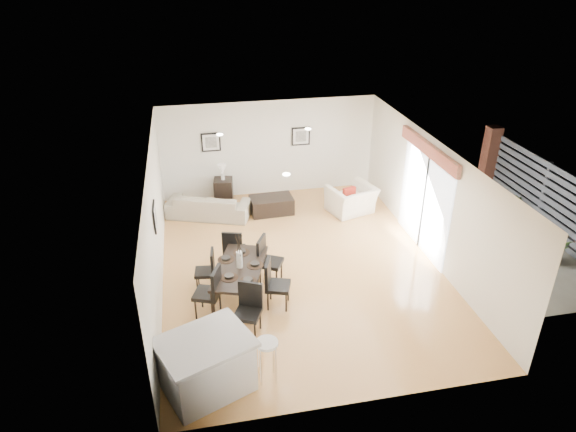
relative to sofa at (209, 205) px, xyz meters
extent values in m
plane|color=tan|center=(1.83, -2.83, -0.31)|extent=(8.00, 8.00, 0.00)
cube|color=white|center=(1.83, 1.17, 1.04)|extent=(6.00, 0.04, 2.70)
cube|color=white|center=(1.83, -6.83, 1.04)|extent=(6.00, 0.04, 2.70)
cube|color=white|center=(-1.17, -2.83, 1.04)|extent=(0.04, 8.00, 2.70)
cube|color=white|center=(4.83, -2.83, 1.04)|extent=(0.04, 8.00, 2.70)
cube|color=white|center=(1.83, -2.83, 2.39)|extent=(6.00, 8.00, 0.02)
imported|color=#A39A84|center=(0.00, 0.00, 0.00)|extent=(2.31, 1.51, 0.63)
imported|color=white|center=(3.75, -0.51, 0.06)|extent=(1.39, 1.29, 0.74)
imported|color=#335022|center=(7.45, -3.80, 0.01)|extent=(0.62, 0.55, 0.64)
imported|color=#335022|center=(7.68, -1.91, 0.04)|extent=(0.43, 0.43, 0.71)
cube|color=black|center=(0.41, -3.71, 0.37)|extent=(1.36, 1.91, 0.06)
cylinder|color=black|center=(-0.20, -4.36, 0.02)|extent=(0.07, 0.07, 0.66)
cylinder|color=black|center=(0.31, -2.83, 0.02)|extent=(0.07, 0.07, 0.66)
cylinder|color=black|center=(0.51, -4.59, 0.02)|extent=(0.07, 0.07, 0.66)
cylinder|color=black|center=(1.01, -3.07, 0.02)|extent=(0.07, 0.07, 0.66)
cube|color=black|center=(-0.28, -4.14, 0.16)|extent=(0.61, 0.61, 0.08)
cube|color=black|center=(-0.09, -4.22, 0.46)|extent=(0.23, 0.46, 0.56)
cylinder|color=black|center=(-0.39, -3.90, -0.10)|extent=(0.04, 0.04, 0.43)
cylinder|color=black|center=(-0.04, -4.04, -0.10)|extent=(0.04, 0.04, 0.43)
cylinder|color=black|center=(-0.52, -4.25, -0.10)|extent=(0.04, 0.04, 0.43)
cylinder|color=black|center=(-0.18, -4.38, -0.10)|extent=(0.04, 0.04, 0.43)
cube|color=black|center=(-0.28, -3.28, 0.09)|extent=(0.45, 0.45, 0.07)
cube|color=black|center=(-0.11, -3.30, 0.34)|extent=(0.10, 0.41, 0.48)
cylinder|color=black|center=(-0.42, -3.11, -0.13)|extent=(0.03, 0.03, 0.37)
cylinder|color=black|center=(-0.11, -3.14, -0.13)|extent=(0.03, 0.03, 0.37)
cylinder|color=black|center=(-0.46, -3.42, -0.13)|extent=(0.03, 0.03, 0.37)
cylinder|color=black|center=(-0.15, -3.46, -0.13)|extent=(0.03, 0.03, 0.37)
cube|color=black|center=(1.09, -4.14, 0.14)|extent=(0.58, 0.58, 0.08)
cube|color=black|center=(0.91, -4.08, 0.43)|extent=(0.20, 0.45, 0.55)
cylinder|color=black|center=(1.21, -4.37, -0.11)|extent=(0.04, 0.04, 0.42)
cylinder|color=black|center=(0.87, -4.26, -0.11)|extent=(0.04, 0.04, 0.42)
cylinder|color=black|center=(1.32, -4.03, -0.11)|extent=(0.04, 0.04, 0.42)
cylinder|color=black|center=(0.98, -3.92, -0.11)|extent=(0.04, 0.04, 0.42)
cube|color=black|center=(1.09, -3.28, 0.15)|extent=(0.62, 0.62, 0.08)
cube|color=black|center=(0.92, -3.19, 0.44)|extent=(0.26, 0.44, 0.55)
cylinder|color=black|center=(1.17, -3.52, -0.10)|extent=(0.04, 0.04, 0.42)
cylinder|color=black|center=(0.85, -3.36, -0.10)|extent=(0.04, 0.04, 0.42)
cylinder|color=black|center=(1.34, -3.20, -0.10)|extent=(0.04, 0.04, 0.42)
cylinder|color=black|center=(1.02, -3.04, -0.10)|extent=(0.04, 0.04, 0.42)
cube|color=black|center=(0.41, -4.86, 0.14)|extent=(0.60, 0.60, 0.08)
cube|color=black|center=(0.49, -4.68, 0.42)|extent=(0.43, 0.24, 0.54)
cylinder|color=black|center=(0.17, -4.94, -0.11)|extent=(0.04, 0.04, 0.41)
cylinder|color=black|center=(0.32, -4.63, -0.11)|extent=(0.04, 0.04, 0.41)
cylinder|color=black|center=(0.49, -5.09, -0.11)|extent=(0.04, 0.04, 0.41)
cylinder|color=black|center=(0.64, -4.77, -0.11)|extent=(0.04, 0.04, 0.41)
cube|color=black|center=(0.41, -2.56, 0.12)|extent=(0.54, 0.54, 0.08)
cube|color=black|center=(0.35, -2.74, 0.39)|extent=(0.43, 0.18, 0.52)
cylinder|color=black|center=(0.62, -2.45, -0.12)|extent=(0.03, 0.03, 0.39)
cylinder|color=black|center=(0.52, -2.77, -0.12)|extent=(0.03, 0.03, 0.39)
cylinder|color=black|center=(0.29, -2.35, -0.12)|extent=(0.03, 0.03, 0.39)
cylinder|color=black|center=(0.20, -2.68, -0.12)|extent=(0.03, 0.03, 0.39)
cylinder|color=white|center=(0.41, -3.71, 0.58)|extent=(0.12, 0.12, 0.35)
cylinder|color=black|center=(0.71, -3.71, 0.41)|extent=(0.34, 0.34, 0.01)
cylinder|color=black|center=(0.71, -3.71, 0.44)|extent=(0.18, 0.18, 0.05)
cylinder|color=black|center=(0.50, -3.18, 0.41)|extent=(0.34, 0.34, 0.01)
cylinder|color=black|center=(0.50, -3.18, 0.44)|extent=(0.18, 0.18, 0.05)
cylinder|color=black|center=(0.16, -3.39, 0.41)|extent=(0.34, 0.34, 0.01)
cylinder|color=black|center=(0.16, -3.39, 0.44)|extent=(0.18, 0.18, 0.05)
cylinder|color=black|center=(0.16, -4.04, 0.41)|extent=(0.34, 0.34, 0.01)
cylinder|color=black|center=(0.16, -4.04, 0.44)|extent=(0.18, 0.18, 0.05)
cylinder|color=black|center=(0.50, -4.24, 0.41)|extent=(0.34, 0.34, 0.01)
cylinder|color=black|center=(0.50, -4.24, 0.44)|extent=(0.18, 0.18, 0.05)
cube|color=black|center=(1.66, -0.12, -0.09)|extent=(1.15, 0.72, 0.45)
cube|color=black|center=(0.46, 0.82, 0.02)|extent=(0.57, 0.57, 0.67)
cylinder|color=white|center=(0.46, 0.82, 0.45)|extent=(0.10, 0.10, 0.19)
cone|color=white|center=(0.46, 0.82, 0.66)|extent=(0.23, 0.23, 0.25)
cube|color=#9E2114|center=(3.64, -0.62, 0.28)|extent=(0.37, 0.21, 0.35)
cube|color=silver|center=(-0.40, -6.06, 0.14)|extent=(1.56, 1.39, 0.91)
cube|color=#B3B2B5|center=(-0.40, -6.06, 0.63)|extent=(1.71, 1.53, 0.06)
cylinder|color=white|center=(0.56, -6.06, 0.45)|extent=(0.36, 0.36, 0.05)
cylinder|color=silver|center=(0.68, -5.93, 0.07)|extent=(0.03, 0.03, 0.77)
cylinder|color=silver|center=(0.44, -5.93, 0.07)|extent=(0.03, 0.03, 0.77)
cylinder|color=silver|center=(0.44, -6.18, 0.07)|extent=(0.03, 0.03, 0.77)
cylinder|color=silver|center=(0.68, -6.18, 0.07)|extent=(0.03, 0.03, 0.77)
cube|color=black|center=(0.23, 1.14, 1.34)|extent=(0.52, 0.03, 0.52)
cube|color=white|center=(0.23, 1.14, 1.34)|extent=(0.44, 0.04, 0.44)
cube|color=#52524D|center=(0.23, 1.14, 1.34)|extent=(0.30, 0.04, 0.30)
cube|color=black|center=(2.73, 1.14, 1.34)|extent=(0.52, 0.03, 0.52)
cube|color=white|center=(2.73, 1.14, 1.34)|extent=(0.44, 0.04, 0.44)
cube|color=#52524D|center=(2.73, 1.14, 1.34)|extent=(0.30, 0.04, 0.30)
cube|color=black|center=(-1.14, -3.03, 1.34)|extent=(0.03, 0.52, 0.52)
cube|color=white|center=(-1.14, -3.03, 1.34)|extent=(0.04, 0.44, 0.44)
cube|color=#52524D|center=(-1.14, -3.03, 1.34)|extent=(0.04, 0.30, 0.30)
cube|color=white|center=(4.81, -2.53, 0.81)|extent=(0.02, 2.40, 2.25)
cube|color=black|center=(4.79, -2.53, 0.81)|extent=(0.03, 0.05, 2.25)
cube|color=black|center=(4.79, -2.53, 1.96)|extent=(0.03, 2.50, 0.05)
cube|color=maroon|center=(4.75, -2.53, 2.12)|extent=(0.10, 2.70, 0.28)
plane|color=gray|center=(6.83, -2.53, -0.31)|extent=(6.00, 6.00, 0.00)
cube|color=#333336|center=(8.03, -2.53, 0.59)|extent=(0.08, 5.50, 1.80)
cube|color=brown|center=(7.88, -0.13, 0.69)|extent=(0.35, 0.35, 2.00)
camera|label=1|loc=(-0.35, -12.25, 5.99)|focal=32.00mm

